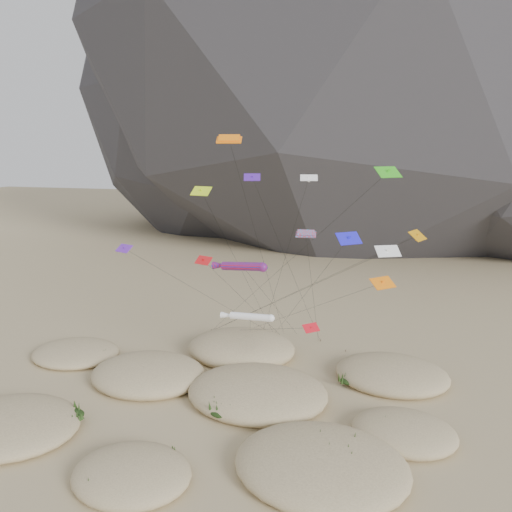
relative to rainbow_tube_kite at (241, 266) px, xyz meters
The scene contains 9 objects.
ground 18.10m from the rainbow_tube_kite, 82.32° to the right, with size 500.00×500.00×0.00m, color #CCB789.
dunes 14.21m from the rainbow_tube_kite, 84.79° to the right, with size 50.78×36.25×3.81m.
dune_grass 15.01m from the rainbow_tube_kite, 80.93° to the right, with size 42.39×29.33×1.48m.
kite_stakes 16.64m from the rainbow_tube_kite, 69.52° to the left, with size 25.56×4.47×0.30m.
rainbow_tube_kite is the anchor object (origin of this frame).
white_tube_kite 7.16m from the rainbow_tube_kite, 64.44° to the right, with size 7.35×15.76×9.10m.
orange_parafoil 14.63m from the rainbow_tube_kite, 126.50° to the left, with size 6.21×10.50×27.56m.
multi_parafoil 8.34m from the rainbow_tube_kite, 13.58° to the left, with size 2.39×10.24×16.92m.
delta_kites 9.38m from the rainbow_tube_kite, 14.25° to the right, with size 33.11×21.26×24.05m.
Camera 1 is at (15.56, -40.52, 25.89)m, focal length 35.00 mm.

